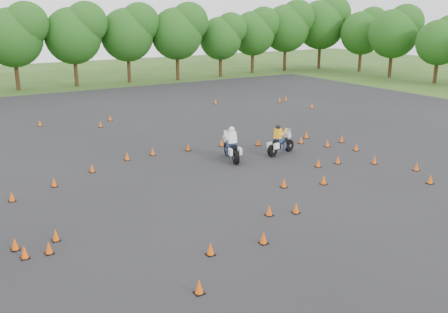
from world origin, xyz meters
name	(u,v)px	position (x,y,z in m)	size (l,w,h in m)	color
ground	(271,204)	(0.00, 0.00, 0.00)	(140.00, 140.00, 0.00)	#2D5119
asphalt_pad	(205,169)	(0.00, 6.00, 0.01)	(62.00, 62.00, 0.00)	black
treeline	(100,47)	(4.04, 35.37, 4.60)	(86.69, 32.02, 10.91)	#1E4D16
traffic_cones	(208,167)	(-0.04, 5.57, 0.23)	(36.44, 33.32, 0.45)	#E04F09
rider_yellow	(281,139)	(5.34, 6.20, 0.92)	(2.36, 0.72, 1.82)	#F9A616
rider_white	(232,143)	(2.18, 6.72, 1.00)	(2.57, 0.79, 1.99)	white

